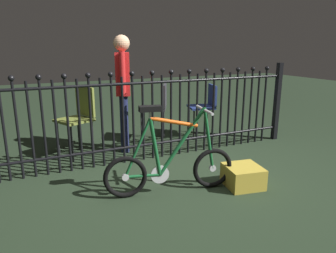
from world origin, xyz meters
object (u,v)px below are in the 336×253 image
at_px(chair_olive, 79,114).
at_px(chair_charcoal, 158,105).
at_px(bicycle, 170,164).
at_px(person_visitor, 123,84).
at_px(chair_navy, 205,104).
at_px(display_crate, 243,176).

xyz_separation_m(chair_olive, chair_charcoal, (1.16, 0.13, -0.00)).
xyz_separation_m(bicycle, person_visitor, (-0.01, 1.42, 0.61)).
distance_m(bicycle, chair_navy, 2.04).
xyz_separation_m(chair_navy, display_crate, (-0.60, -1.72, -0.41)).
distance_m(chair_navy, person_visitor, 1.40).
bearing_deg(display_crate, person_visitor, 114.89).
bearing_deg(display_crate, chair_navy, 70.87).
height_order(chair_olive, display_crate, chair_olive).
relative_size(bicycle, chair_navy, 1.57).
height_order(chair_olive, chair_navy, chair_olive).
xyz_separation_m(person_visitor, display_crate, (0.75, -1.61, -0.80)).
relative_size(chair_olive, chair_charcoal, 1.04).
distance_m(chair_olive, display_crate, 2.19).
bearing_deg(bicycle, chair_charcoal, 70.83).
relative_size(chair_olive, display_crate, 2.54).
distance_m(bicycle, chair_charcoal, 1.75).
height_order(bicycle, chair_navy, bicycle).
distance_m(chair_charcoal, person_visitor, 0.72).
xyz_separation_m(chair_olive, chair_navy, (1.92, 0.04, -0.03)).
bearing_deg(bicycle, chair_olive, 111.38).
bearing_deg(chair_charcoal, display_crate, -84.85).
height_order(chair_charcoal, chair_navy, chair_charcoal).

